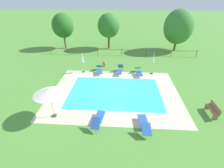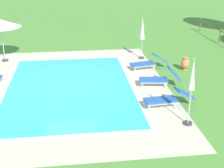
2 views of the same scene
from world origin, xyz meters
The scene contains 18 objects.
ground_plane centered at (0.00, 0.00, 0.00)m, with size 160.00×160.00×0.00m, color #518E38.
pool_deck_paving centered at (0.00, 0.00, 0.00)m, with size 11.86×9.10×0.01m, color beige.
swimming_pool_water centered at (0.00, 0.00, 0.01)m, with size 8.46×5.70×0.01m, color #38C6D1.
pool_coping_rim centered at (0.00, 0.00, 0.01)m, with size 8.94×6.18×0.01m.
sun_lounger_north_near_steps centered at (-2.04, 4.19, 0.36)m, with size 0.99×2.11×0.79m.
sun_lounger_north_mid centered at (0.36, 4.18, 0.39)m, with size 0.83×1.95×0.96m.
sun_lounger_north_far centered at (2.51, 3.94, 0.36)m, with size 0.78×2.10×0.75m.
sun_lounger_south_near_corner centered at (-0.96, -4.16, 0.37)m, with size 0.85×2.06×0.83m.
sun_lounger_south_mid centered at (2.24, -4.42, 0.36)m, with size 0.78×2.10×0.75m.
patio_umbrella_open_foreground centered at (-4.42, -3.68, 2.18)m, with size 2.24×2.24×2.45m.
patio_umbrella_closed_row_west centered at (-3.89, 4.25, 1.62)m, with size 0.32×0.32×2.41m.
patio_umbrella_closed_row_mid_west centered at (4.03, 4.27, 1.66)m, with size 0.32×0.32×2.53m.
wooden_bench_lawn_side centered at (7.63, -2.64, 0.47)m, with size 0.47×1.51×0.87m.
terracotta_urn_near_fence centered at (-1.62, 6.12, 0.38)m, with size 0.45×0.45×0.70m.
perimeter_fence centered at (0.50, 10.37, 0.70)m, with size 21.64×0.08×1.05m.
tree_far_west centered at (-8.93, 13.46, 3.58)m, with size 3.36×3.36×5.46m.
tree_west_mid centered at (8.94, 13.32, 3.65)m, with size 4.37×4.37×6.23m.
tree_centre centered at (-1.67, 13.75, 3.62)m, with size 3.46×3.46×5.49m.
Camera 1 is at (0.58, -13.05, 8.25)m, focal length 26.30 mm.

